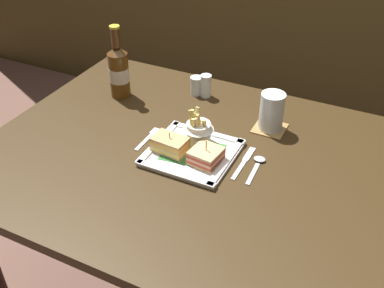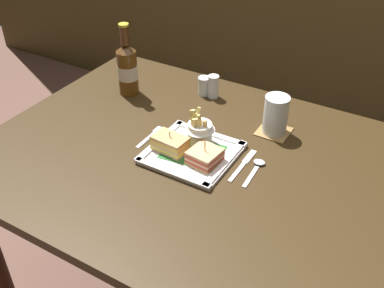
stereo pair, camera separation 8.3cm
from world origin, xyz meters
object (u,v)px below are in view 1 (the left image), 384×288
(fork, at_px, (149,137))
(salt_shaker, at_px, (196,87))
(square_plate, at_px, (191,153))
(pepper_shaker, at_px, (206,87))
(spoon, at_px, (258,163))
(knife, at_px, (244,161))
(beer_bottle, at_px, (119,70))
(water_glass, at_px, (271,114))
(fries_cup, at_px, (198,129))
(dining_table, at_px, (193,185))
(sandwich_half_left, at_px, (170,145))
(sandwich_half_right, at_px, (206,156))

(fork, distance_m, salt_shaker, 0.32)
(square_plate, xyz_separation_m, pepper_shaker, (-0.11, 0.34, 0.03))
(spoon, bearing_deg, knife, -170.94)
(pepper_shaker, bearing_deg, salt_shaker, -180.00)
(square_plate, bearing_deg, knife, 13.86)
(beer_bottle, distance_m, water_glass, 0.56)
(beer_bottle, relative_size, knife, 1.56)
(square_plate, xyz_separation_m, fork, (-0.16, 0.02, -0.01))
(water_glass, bearing_deg, fork, -146.26)
(fries_cup, xyz_separation_m, water_glass, (0.17, 0.19, -0.00))
(dining_table, relative_size, knife, 7.51)
(dining_table, bearing_deg, fries_cup, 96.52)
(dining_table, xyz_separation_m, beer_bottle, (-0.39, 0.21, 0.22))
(dining_table, xyz_separation_m, water_glass, (0.16, 0.24, 0.18))
(water_glass, bearing_deg, beer_bottle, -177.33)
(dining_table, xyz_separation_m, knife, (0.15, 0.04, 0.12))
(beer_bottle, bearing_deg, salt_shaker, 28.04)
(sandwich_half_left, relative_size, fork, 0.81)
(knife, distance_m, pepper_shaker, 0.41)
(dining_table, relative_size, square_plate, 5.13)
(dining_table, bearing_deg, beer_bottle, 151.78)
(spoon, bearing_deg, sandwich_half_left, -165.14)
(sandwich_half_left, height_order, water_glass, water_glass)
(spoon, bearing_deg, pepper_shaker, 135.58)
(water_glass, height_order, knife, water_glass)
(square_plate, height_order, sandwich_half_left, sandwich_half_left)
(pepper_shaker, bearing_deg, sandwich_half_left, -82.07)
(beer_bottle, bearing_deg, fries_cup, -22.67)
(sandwich_half_left, bearing_deg, dining_table, 22.19)
(knife, bearing_deg, spoon, 9.06)
(square_plate, bearing_deg, fork, 171.95)
(square_plate, relative_size, fork, 1.85)
(dining_table, relative_size, fork, 9.49)
(fork, xyz_separation_m, salt_shaker, (0.01, 0.32, 0.03))
(dining_table, bearing_deg, sandwich_half_right, -25.55)
(fork, height_order, spoon, spoon)
(beer_bottle, height_order, water_glass, beer_bottle)
(dining_table, distance_m, salt_shaker, 0.40)
(fries_cup, distance_m, knife, 0.17)
(sandwich_half_right, relative_size, spoon, 0.71)
(sandwich_half_left, xyz_separation_m, fork, (-0.10, 0.05, -0.03))
(knife, bearing_deg, salt_shaker, 134.77)
(sandwich_half_right, xyz_separation_m, water_glass, (0.11, 0.26, 0.03))
(dining_table, xyz_separation_m, sandwich_half_right, (0.05, -0.03, 0.15))
(dining_table, relative_size, salt_shaker, 18.60)
(fries_cup, relative_size, pepper_shaker, 1.42)
(sandwich_half_left, relative_size, salt_shaker, 1.59)
(sandwich_half_right, height_order, fork, sandwich_half_right)
(sandwich_half_left, distance_m, beer_bottle, 0.41)
(beer_bottle, distance_m, pepper_shaker, 0.31)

